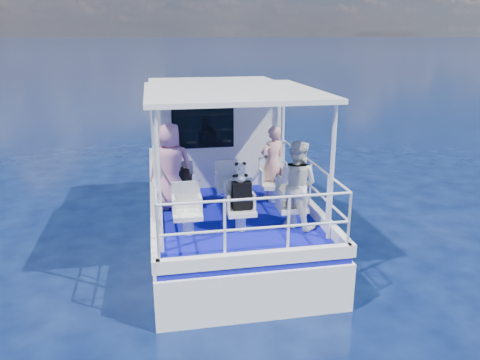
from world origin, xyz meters
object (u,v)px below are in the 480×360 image
passenger_stbd_aft (296,184)px  panda (240,172)px  passenger_port_fwd (171,167)px  backpack_center (242,196)px

passenger_stbd_aft → panda: passenger_stbd_aft is taller
passenger_port_fwd → passenger_stbd_aft: passenger_port_fwd is taller
passenger_stbd_aft → backpack_center: (-0.94, 0.03, -0.15)m
passenger_port_fwd → backpack_center: bearing=127.8°
backpack_center → passenger_stbd_aft: bearing=-1.8°
passenger_port_fwd → backpack_center: passenger_port_fwd is taller
passenger_stbd_aft → panda: size_ratio=4.53×
passenger_port_fwd → passenger_stbd_aft: bearing=144.4°
passenger_port_fwd → panda: bearing=127.7°
backpack_center → panda: size_ratio=1.40×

